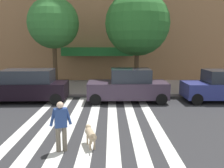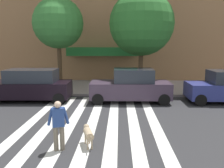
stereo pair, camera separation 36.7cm
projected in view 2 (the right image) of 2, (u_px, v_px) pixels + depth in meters
name	position (u px, v px, depth m)	size (l,w,h in m)	color
ground_plane	(72.00, 132.00, 9.11)	(160.00, 160.00, 0.00)	#2B2B2D
sidewalk_far	(96.00, 87.00, 18.22)	(80.00, 6.00, 0.15)	gray
crosswalk_stripes	(89.00, 132.00, 9.09)	(5.85, 11.93, 0.01)	silver
parked_car_behind_first	(30.00, 85.00, 13.98)	(4.93, 2.12, 1.92)	black
parked_car_third_in_line	(131.00, 86.00, 13.79)	(4.70, 2.01, 1.96)	#3B2D3F
street_tree_nearest	(58.00, 23.00, 16.65)	(3.63, 3.63, 6.53)	#4C3823
street_tree_middle	(142.00, 24.00, 16.05)	(4.47, 4.47, 6.88)	#4C3823
pedestrian_dog_walker	(58.00, 123.00, 7.42)	(0.70, 0.34, 1.64)	#6B6051
dog_on_leash	(88.00, 133.00, 7.82)	(0.47, 1.05, 0.65)	tan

